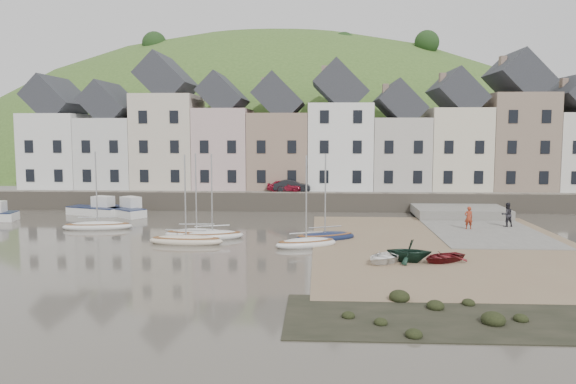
# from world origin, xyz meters

# --- Properties ---
(ground) EXTENTS (160.00, 160.00, 0.00)m
(ground) POSITION_xyz_m (0.00, 0.00, 0.00)
(ground) COLOR #4C463B
(ground) RESTS_ON ground
(quay_land) EXTENTS (90.00, 30.00, 1.50)m
(quay_land) POSITION_xyz_m (0.00, 32.00, 0.75)
(quay_land) COLOR #3B5622
(quay_land) RESTS_ON ground
(quay_street) EXTENTS (70.00, 7.00, 0.10)m
(quay_street) POSITION_xyz_m (0.00, 20.50, 1.55)
(quay_street) COLOR slate
(quay_street) RESTS_ON quay_land
(seawall) EXTENTS (70.00, 1.20, 1.80)m
(seawall) POSITION_xyz_m (0.00, 17.00, 0.90)
(seawall) COLOR slate
(seawall) RESTS_ON ground
(beach) EXTENTS (18.00, 26.00, 0.06)m
(beach) POSITION_xyz_m (11.00, 0.00, 0.03)
(beach) COLOR #7A614A
(beach) RESTS_ON ground
(slipway) EXTENTS (8.00, 18.00, 0.12)m
(slipway) POSITION_xyz_m (15.00, 8.00, 0.06)
(slipway) COLOR slate
(slipway) RESTS_ON ground
(hillside) EXTENTS (134.40, 84.00, 84.00)m
(hillside) POSITION_xyz_m (-5.00, 60.00, -17.99)
(hillside) COLOR #3B5622
(hillside) RESTS_ON ground
(townhouse_terrace) EXTENTS (61.05, 8.00, 13.93)m
(townhouse_terrace) POSITION_xyz_m (1.76, 24.00, 7.32)
(townhouse_terrace) COLOR silver
(townhouse_terrace) RESTS_ON quay_land
(sailboat_0) EXTENTS (5.56, 2.38, 6.32)m
(sailboat_0) POSITION_xyz_m (-15.00, 5.77, 0.26)
(sailboat_0) COLOR silver
(sailboat_0) RESTS_ON ground
(sailboat_1) EXTENTS (4.75, 1.82, 6.32)m
(sailboat_1) POSITION_xyz_m (-6.50, 2.82, 0.26)
(sailboat_1) COLOR silver
(sailboat_1) RESTS_ON ground
(sailboat_2) EXTENTS (5.22, 1.74, 6.32)m
(sailboat_2) POSITION_xyz_m (-6.69, 0.20, 0.26)
(sailboat_2) COLOR beige
(sailboat_2) RESTS_ON ground
(sailboat_3) EXTENTS (4.75, 2.77, 6.32)m
(sailboat_3) POSITION_xyz_m (-5.21, 2.09, 0.26)
(sailboat_3) COLOR silver
(sailboat_3) RESTS_ON ground
(sailboat_4) EXTENTS (4.54, 3.01, 6.32)m
(sailboat_4) POSITION_xyz_m (1.55, -0.39, 0.26)
(sailboat_4) COLOR silver
(sailboat_4) RESTS_ON ground
(sailboat_5) EXTENTS (4.81, 3.27, 6.32)m
(sailboat_5) POSITION_xyz_m (2.84, 2.01, 0.26)
(sailboat_5) COLOR #141F40
(sailboat_5) RESTS_ON ground
(motorboat_0) EXTENTS (5.48, 3.36, 1.70)m
(motorboat_0) POSITION_xyz_m (-18.08, 13.48, 0.58)
(motorboat_0) COLOR silver
(motorboat_0) RESTS_ON ground
(motorboat_2) EXTENTS (5.05, 4.54, 1.70)m
(motorboat_2) POSITION_xyz_m (-15.28, 13.08, 0.58)
(motorboat_2) COLOR silver
(motorboat_2) RESTS_ON ground
(rowboat_white) EXTENTS (3.66, 3.78, 0.64)m
(rowboat_white) POSITION_xyz_m (6.26, -4.98, 0.38)
(rowboat_white) COLOR white
(rowboat_white) RESTS_ON beach
(rowboat_green) EXTENTS (2.88, 2.59, 1.35)m
(rowboat_green) POSITION_xyz_m (7.66, -4.88, 0.73)
(rowboat_green) COLOR black
(rowboat_green) RESTS_ON beach
(rowboat_red) EXTENTS (3.47, 3.25, 0.58)m
(rowboat_red) POSITION_xyz_m (9.68, -4.69, 0.35)
(rowboat_red) COLOR maroon
(rowboat_red) RESTS_ON beach
(person_red) EXTENTS (0.66, 0.45, 1.77)m
(person_red) POSITION_xyz_m (13.99, 6.66, 1.00)
(person_red) COLOR maroon
(person_red) RESTS_ON slipway
(person_dark) EXTENTS (1.07, 0.92, 1.91)m
(person_dark) POSITION_xyz_m (17.34, 8.04, 1.08)
(person_dark) COLOR #242328
(person_dark) RESTS_ON slipway
(car_left) EXTENTS (3.70, 1.91, 1.20)m
(car_left) POSITION_xyz_m (-1.03, 19.50, 2.20)
(car_left) COLOR maroon
(car_left) RESTS_ON quay_street
(car_right) EXTENTS (3.70, 1.30, 1.22)m
(car_right) POSITION_xyz_m (-0.32, 19.50, 2.21)
(car_right) COLOR black
(car_right) RESTS_ON quay_street
(shore_rocks) EXTENTS (14.00, 6.00, 0.63)m
(shore_rocks) POSITION_xyz_m (7.81, -14.86, 0.07)
(shore_rocks) COLOR black
(shore_rocks) RESTS_ON ground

